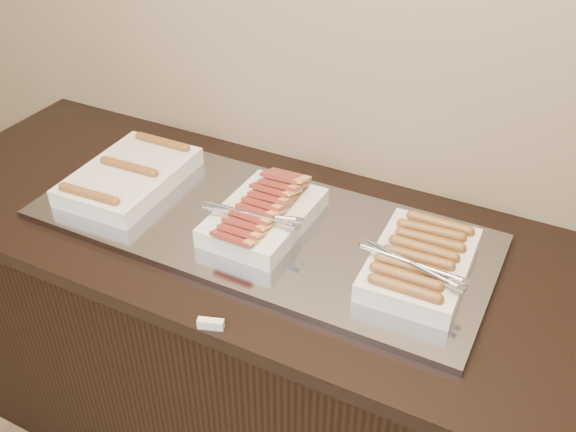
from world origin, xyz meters
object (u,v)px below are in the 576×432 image
object	(u,v)px
dish_left	(130,176)
dish_right	(420,262)
warming_tray	(259,226)
dish_center	(263,214)
counter	(264,348)

from	to	relation	value
dish_left	dish_right	world-z (taller)	dish_right
warming_tray	dish_center	bearing A→B (deg)	-16.91
dish_right	warming_tray	bearing A→B (deg)	177.29
counter	dish_left	world-z (taller)	dish_left
counter	dish_left	distance (m)	0.65
warming_tray	dish_right	distance (m)	0.43
counter	dish_left	xyz separation A→B (m)	(-0.42, 0.00, 0.49)
dish_left	dish_center	size ratio (longest dim) A/B	1.11
dish_center	warming_tray	bearing A→B (deg)	163.76
dish_center	dish_right	bearing A→B (deg)	0.66
dish_left	dish_right	distance (m)	0.85
counter	dish_right	xyz separation A→B (m)	(0.43, -0.00, 0.50)
counter	warming_tray	size ratio (longest dim) A/B	1.72
counter	dish_right	bearing A→B (deg)	-0.62
dish_left	dish_center	xyz separation A→B (m)	(0.43, -0.00, 0.01)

